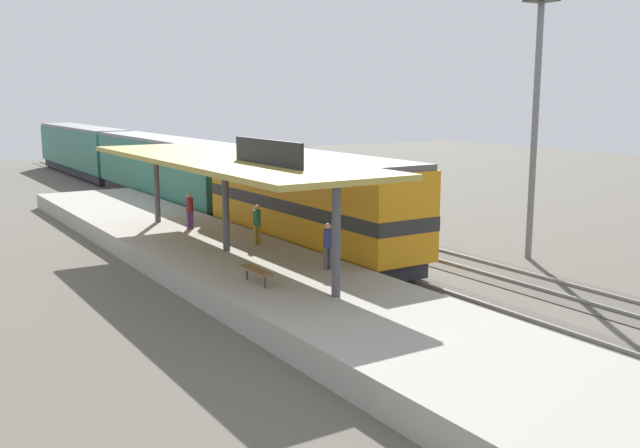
{
  "coord_description": "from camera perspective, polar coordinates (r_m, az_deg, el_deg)",
  "views": [
    {
      "loc": [
        -16.73,
        -26.05,
        7.14
      ],
      "look_at": [
        -1.38,
        -2.03,
        2.0
      ],
      "focal_mm": 40.15,
      "sensor_mm": 36.0,
      "label": 1
    }
  ],
  "objects": [
    {
      "name": "passenger_carriage_front",
      "position": [
        48.46,
        -12.25,
        4.28
      ],
      "size": [
        2.9,
        20.0,
        4.24
      ],
      "color": "#28282D",
      "rests_on": "track_near"
    },
    {
      "name": "track_far",
      "position": [
        34.42,
        6.58,
        -1.77
      ],
      "size": [
        3.2,
        110.0,
        0.16
      ],
      "color": "#4E4941",
      "rests_on": "ground"
    },
    {
      "name": "light_mast",
      "position": [
        32.43,
        16.99,
        12.01
      ],
      "size": [
        1.1,
        1.1,
        11.7
      ],
      "color": "slate",
      "rests_on": "ground"
    },
    {
      "name": "station_canopy",
      "position": [
        28.77,
        -7.53,
        4.94
      ],
      "size": [
        5.2,
        18.0,
        4.7
      ],
      "color": "#47474C",
      "rests_on": "platform"
    },
    {
      "name": "track_near",
      "position": [
        31.77,
        0.12,
        -2.71
      ],
      "size": [
        3.2,
        110.0,
        0.16
      ],
      "color": "#4E4941",
      "rests_on": "ground"
    },
    {
      "name": "passenger_carriage_rear",
      "position": [
        68.28,
        -18.41,
        5.65
      ],
      "size": [
        2.9,
        20.0,
        4.24
      ],
      "color": "#28282D",
      "rests_on": "track_near"
    },
    {
      "name": "person_waiting",
      "position": [
        34.25,
        -10.34,
        1.18
      ],
      "size": [
        0.34,
        0.34,
        1.71
      ],
      "color": "#663375",
      "rests_on": "platform"
    },
    {
      "name": "person_walking",
      "position": [
        30.28,
        -5.06,
        0.13
      ],
      "size": [
        0.34,
        0.34,
        1.71
      ],
      "color": "olive",
      "rests_on": "platform"
    },
    {
      "name": "freight_car",
      "position": [
        41.71,
        -1.55,
        3.1
      ],
      "size": [
        2.8,
        12.0,
        3.54
      ],
      "color": "#28282D",
      "rests_on": "track_far"
    },
    {
      "name": "person_boarding",
      "position": [
        25.86,
        0.62,
        -1.57
      ],
      "size": [
        0.34,
        0.34,
        1.71
      ],
      "color": "#4C4C51",
      "rests_on": "platform"
    },
    {
      "name": "locomotive",
      "position": [
        32.3,
        -1.0,
        1.8
      ],
      "size": [
        2.93,
        14.43,
        4.44
      ],
      "color": "#28282D",
      "rests_on": "track_near"
    },
    {
      "name": "platform",
      "position": [
        29.51,
        -7.42,
        -2.97
      ],
      "size": [
        6.0,
        44.0,
        0.9
      ],
      "primitive_type": "cube",
      "color": "#9E998E",
      "rests_on": "ground"
    },
    {
      "name": "platform_bench",
      "position": [
        24.12,
        -5.15,
        -3.73
      ],
      "size": [
        0.44,
        1.7,
        0.5
      ],
      "color": "#333338",
      "rests_on": "platform"
    },
    {
      "name": "ground_plane",
      "position": [
        32.87,
        3.06,
        -2.34
      ],
      "size": [
        120.0,
        120.0,
        0.0
      ],
      "primitive_type": "plane",
      "color": "#5B564C"
    }
  ]
}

